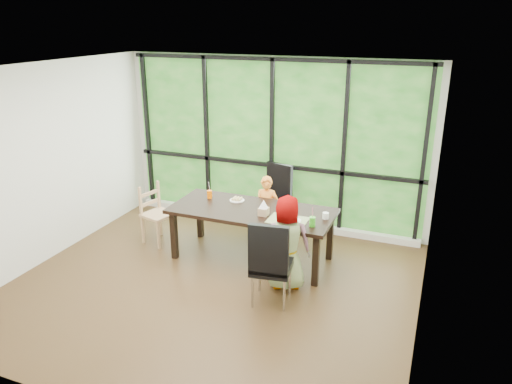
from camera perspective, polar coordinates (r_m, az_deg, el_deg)
ground at (r=6.37m, az=-5.10°, el=-10.86°), size 5.00×5.00×0.00m
back_wall at (r=7.78m, az=2.00°, el=5.76°), size 5.00×0.00×5.00m
foliage_backdrop at (r=7.76m, az=1.95°, el=5.72°), size 4.80×0.02×2.65m
window_mullions at (r=7.73m, az=1.85°, el=5.66°), size 4.80×0.06×2.65m
window_sill at (r=8.11m, az=1.66°, el=-3.35°), size 4.80×0.12×0.10m
dining_table at (r=6.83m, az=-0.47°, el=-4.96°), size 2.27×1.04×0.75m
chair_window_leather at (r=7.65m, az=1.90°, el=-0.86°), size 0.57×0.57×1.08m
chair_interior_leather at (r=5.77m, az=1.84°, el=-8.09°), size 0.52×0.52×1.08m
chair_end_beech at (r=7.45m, az=-11.36°, el=-2.59°), size 0.49×0.51×0.90m
child_toddler at (r=7.28m, az=1.25°, el=-2.12°), size 0.39×0.27×1.04m
child_older at (r=6.06m, az=3.43°, el=-5.93°), size 0.69×0.57×1.22m
placemat at (r=6.34m, az=3.74°, el=-3.30°), size 0.51×0.37×0.01m
plate_far at (r=7.00m, az=-2.24°, el=-0.98°), size 0.21×0.21×0.01m
plate_near at (r=6.32m, az=4.27°, el=-3.38°), size 0.23×0.23×0.01m
orange_cup at (r=7.11m, az=-5.47°, el=-0.27°), size 0.07×0.07×0.12m
green_cup at (r=6.17m, az=6.62°, el=-3.48°), size 0.08×0.08×0.12m
white_mug at (r=6.43m, az=8.16°, el=-2.77°), size 0.08×0.08×0.08m
tissue_box at (r=6.47m, az=0.89°, el=-2.30°), size 0.12×0.12×0.11m
crepe_rolls_far at (r=6.99m, az=-2.24°, el=-0.79°), size 0.15×0.12×0.04m
crepe_rolls_near at (r=6.31m, az=4.28°, el=-3.17°), size 0.05×0.12×0.04m
straw_white at (r=7.08m, az=-5.49°, el=0.47°), size 0.01×0.04×0.20m
straw_pink at (r=6.13m, az=6.65°, el=-2.60°), size 0.01×0.04×0.20m
tissue at (r=6.43m, az=0.90°, el=-1.41°), size 0.12×0.12×0.11m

